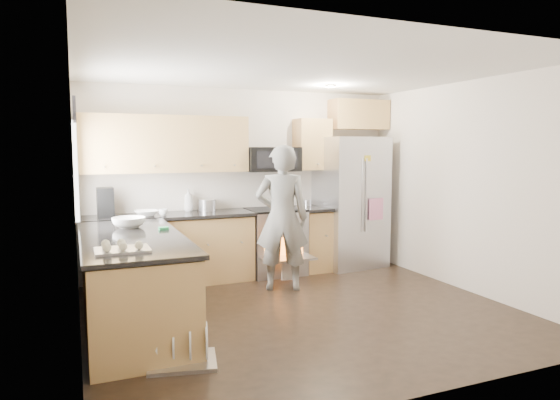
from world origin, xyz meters
name	(u,v)px	position (x,y,z in m)	size (l,w,h in m)	color
ground	(303,312)	(0.00, 0.00, 0.00)	(4.50, 4.50, 0.00)	black
room_shell	(300,158)	(-0.04, 0.02, 1.67)	(4.54, 4.04, 2.62)	silver
back_cabinet_run	(209,209)	(-0.59, 1.75, 0.96)	(4.45, 0.64, 2.50)	#AF7946
peninsula	(133,281)	(-1.75, 0.25, 0.46)	(0.96, 2.36, 1.04)	#AF7946
stove_range	(275,226)	(0.35, 1.69, 0.68)	(0.76, 0.97, 1.79)	#B7B7BC
refrigerator	(350,202)	(1.58, 1.70, 0.97)	(1.02, 0.83, 1.94)	#B7B7BC
person	(282,218)	(0.13, 0.92, 0.91)	(0.66, 0.44, 1.82)	gray
dish_rack	(182,353)	(-1.48, -0.79, 0.09)	(0.63, 0.55, 0.34)	#B7B7BC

